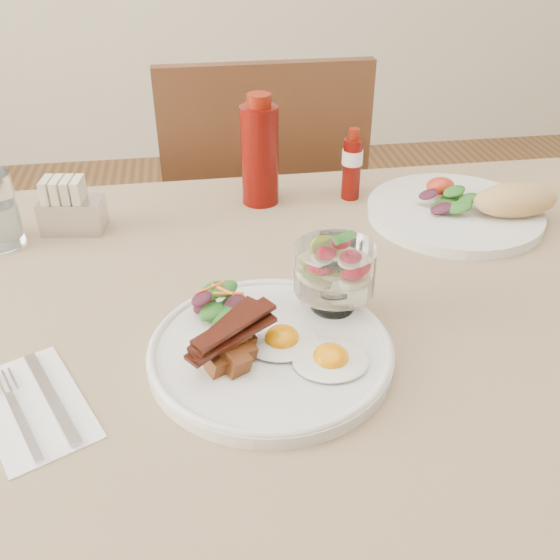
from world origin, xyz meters
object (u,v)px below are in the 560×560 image
(hot_sauce_bottle, at_px, (352,165))
(sugar_caddy, at_px, (70,209))
(table, at_px, (321,365))
(ketchup_bottle, at_px, (260,153))
(second_plate, at_px, (469,208))
(main_plate, at_px, (271,352))
(chair_far, at_px, (261,227))
(fruit_cup, at_px, (335,269))

(hot_sauce_bottle, relative_size, sugar_caddy, 1.22)
(table, xyz_separation_m, ketchup_bottle, (-0.04, 0.33, 0.17))
(second_plate, bearing_deg, main_plate, -140.64)
(ketchup_bottle, height_order, hot_sauce_bottle, ketchup_bottle)
(sugar_caddy, bearing_deg, hot_sauce_bottle, 14.44)
(second_plate, relative_size, hot_sauce_bottle, 2.38)
(second_plate, height_order, sugar_caddy, sugar_caddy)
(main_plate, distance_m, hot_sauce_bottle, 0.45)
(hot_sauce_bottle, bearing_deg, sugar_caddy, -173.71)
(chair_far, relative_size, second_plate, 3.19)
(second_plate, height_order, ketchup_bottle, ketchup_bottle)
(chair_far, distance_m, ketchup_bottle, 0.46)
(second_plate, distance_m, hot_sauce_bottle, 0.20)
(table, distance_m, chair_far, 0.68)
(sugar_caddy, bearing_deg, ketchup_bottle, 19.17)
(fruit_cup, relative_size, hot_sauce_bottle, 0.81)
(hot_sauce_bottle, bearing_deg, chair_far, 108.84)
(second_plate, bearing_deg, chair_far, 122.56)
(chair_far, height_order, fruit_cup, chair_far)
(main_plate, bearing_deg, table, 45.01)
(ketchup_bottle, bearing_deg, hot_sauce_bottle, -3.16)
(main_plate, xyz_separation_m, ketchup_bottle, (0.04, 0.41, 0.08))
(fruit_cup, xyz_separation_m, sugar_caddy, (-0.35, 0.29, -0.03))
(table, bearing_deg, ketchup_bottle, 96.62)
(fruit_cup, height_order, second_plate, fruit_cup)
(ketchup_bottle, bearing_deg, sugar_caddy, -168.98)
(fruit_cup, height_order, sugar_caddy, fruit_cup)
(hot_sauce_bottle, distance_m, sugar_caddy, 0.46)
(chair_far, relative_size, ketchup_bottle, 5.08)
(table, bearing_deg, fruit_cup, -59.01)
(main_plate, xyz_separation_m, second_plate, (0.36, 0.30, 0.01))
(hot_sauce_bottle, bearing_deg, ketchup_bottle, 176.84)
(table, height_order, second_plate, second_plate)
(main_plate, relative_size, hot_sauce_bottle, 2.28)
(second_plate, xyz_separation_m, sugar_caddy, (-0.62, 0.06, 0.02))
(chair_far, height_order, hot_sauce_bottle, chair_far)
(fruit_cup, distance_m, hot_sauce_bottle, 0.35)
(table, bearing_deg, sugar_caddy, 141.17)
(main_plate, relative_size, sugar_caddy, 2.78)
(chair_far, distance_m, sugar_caddy, 0.58)
(table, height_order, sugar_caddy, sugar_caddy)
(second_plate, bearing_deg, fruit_cup, -140.01)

